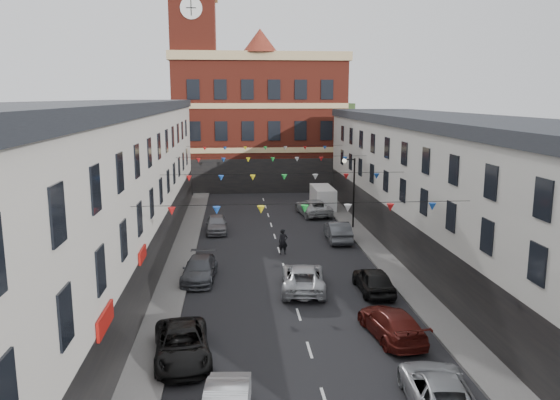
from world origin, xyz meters
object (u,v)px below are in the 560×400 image
object	(u,v)px
car_left_c	(182,345)
moving_car	(303,278)
street_lamp	(351,183)
car_right_e	(338,231)
white_van	(323,198)
car_left_d	(200,269)
car_right_f	(313,207)
car_right_c	(392,323)
car_left_e	(217,224)
car_right_b	(439,391)
pedestrian	(283,242)
car_right_d	(374,280)

from	to	relation	value
car_left_c	moving_car	xyz separation A→B (m)	(6.20, 8.06, 0.05)
street_lamp	car_right_e	world-z (taller)	street_lamp
moving_car	white_van	world-z (taller)	white_van
car_left_c	car_left_d	xyz separation A→B (m)	(0.14, 10.30, -0.01)
car_left_c	car_right_e	xyz separation A→B (m)	(10.27, 18.67, 0.09)
car_right_e	car_right_f	world-z (taller)	car_right_e
street_lamp	car_right_c	xyz separation A→B (m)	(-2.59, -21.05, -3.21)
car_left_e	car_right_b	world-z (taller)	car_left_e
pedestrian	car_right_f	bearing A→B (deg)	61.56
car_left_c	car_right_d	world-z (taller)	car_right_d
car_left_d	car_right_e	world-z (taller)	car_right_e
car_left_e	car_right_d	xyz separation A→B (m)	(9.30, -14.95, 0.01)
street_lamp	car_right_d	bearing A→B (deg)	-97.20
white_van	pedestrian	world-z (taller)	white_van
car_right_b	car_right_f	size ratio (longest dim) A/B	0.91
pedestrian	car_right_c	bearing A→B (deg)	-85.95
car_left_d	car_right_c	world-z (taller)	car_right_c
street_lamp	pedestrian	size ratio (longest dim) A/B	3.29
street_lamp	white_van	xyz separation A→B (m)	(-0.95, 8.49, -2.80)
car_left_d	car_left_e	world-z (taller)	car_left_e
white_van	car_left_d	bearing A→B (deg)	-118.37
street_lamp	moving_car	size ratio (longest dim) A/B	1.14
street_lamp	car_right_c	world-z (taller)	street_lamp
car_left_d	street_lamp	bearing A→B (deg)	49.22
white_van	car_right_e	bearing A→B (deg)	-94.24
car_right_d	moving_car	bearing A→B (deg)	-12.30
car_right_e	car_right_f	bearing A→B (deg)	-84.93
street_lamp	car_right_e	distance (m)	5.21
moving_car	car_left_d	bearing A→B (deg)	-14.38
car_left_c	white_van	world-z (taller)	white_van
car_right_f	car_right_c	bearing A→B (deg)	81.82
car_right_f	pedestrian	distance (m)	13.39
car_right_b	white_van	size ratio (longest dim) A/B	0.99
car_right_d	street_lamp	bearing A→B (deg)	-98.08
car_right_b	car_right_e	world-z (taller)	car_right_e
car_left_e	car_right_f	xyz separation A→B (m)	(8.90, 5.93, 0.04)
car_right_e	moving_car	distance (m)	11.36
moving_car	car_right_c	bearing A→B (deg)	121.82
car_right_c	moving_car	size ratio (longest dim) A/B	0.91
car_right_e	car_right_b	bearing A→B (deg)	89.84
car_right_b	moving_car	world-z (taller)	moving_car
street_lamp	car_right_f	size ratio (longest dim) A/B	1.10
car_left_e	pedestrian	xyz separation A→B (m)	(4.88, -6.84, 0.19)
car_right_d	moving_car	size ratio (longest dim) A/B	0.81
car_right_c	car_right_d	xyz separation A→B (m)	(0.68, 5.89, 0.03)
car_right_c	white_van	bearing A→B (deg)	-100.50
car_right_d	car_right_f	distance (m)	20.88
car_right_c	moving_car	world-z (taller)	moving_car
car_left_e	white_van	distance (m)	13.46
street_lamp	car_right_e	xyz separation A→B (m)	(-1.78, -3.76, -3.13)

